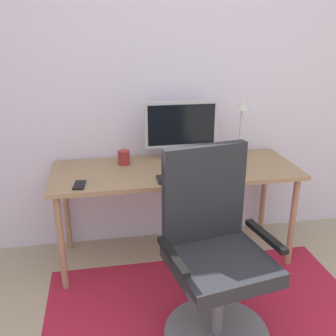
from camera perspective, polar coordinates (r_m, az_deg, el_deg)
The scene contains 10 objects.
wall_back at distance 2.92m, azimuth 0.78°, elevation 13.60°, with size 6.00×0.10×2.60m, color silver.
area_rug at distance 2.44m, azimuth 6.41°, elevation -22.16°, with size 1.94×1.39×0.01m, color #AB1D35.
desk at distance 2.71m, azimuth 1.15°, elevation -1.33°, with size 1.71×0.62×0.71m.
monitor at distance 2.78m, azimuth 1.95°, elevation 6.15°, with size 0.53×0.18×0.44m.
keyboard at distance 2.50m, azimuth 3.41°, elevation -1.44°, with size 0.43×0.13×0.02m, color black.
computer_mouse at distance 2.62m, azimuth 10.76°, elevation -0.59°, with size 0.06×0.10×0.03m, color black.
coffee_cup at distance 2.77m, azimuth -6.56°, elevation 1.56°, with size 0.08×0.08×0.10m, color maroon.
cell_phone at distance 2.46m, azimuth -12.99°, elevation -2.47°, with size 0.07×0.14×0.01m, color black.
desk_lamp at distance 2.78m, azimuth 10.82°, elevation 7.02°, with size 0.11×0.11×0.45m.
office_chair at distance 2.14m, azimuth 6.89°, elevation -14.53°, with size 0.62×0.58×1.07m.
Camera 1 is at (-0.55, -0.65, 1.64)m, focal length 41.08 mm.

